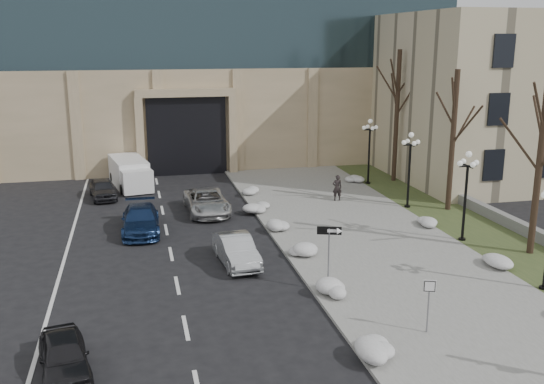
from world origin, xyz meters
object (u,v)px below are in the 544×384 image
Objects in this scene: car_a at (64,356)px; lamppost_d at (369,143)px; car_b at (236,250)px; pedestrian at (337,188)px; car_d at (207,202)px; lamppost_b at (466,184)px; car_e at (103,189)px; one_way_sign at (333,238)px; box_truck at (130,173)px; lamppost_c at (410,160)px; keep_sign at (429,295)px; car_c at (141,220)px.

car_a is 28.83m from lamppost_d.
car_b is 2.46× the size of pedestrian.
car_d is 1.07× the size of lamppost_b.
car_e is 0.80× the size of lamppost_b.
one_way_sign reaches higher than car_d.
box_truck is at bearing 51.48° from car_e.
car_d is at bearing 171.45° from lamppost_c.
car_b is at bearing 147.28° from one_way_sign.
lamppost_d is at bearing -9.58° from car_e.
keep_sign is 0.44× the size of lamppost_c.
lamppost_b is (3.74, -8.94, 2.12)m from pedestrian.
one_way_sign is at bearing 12.27° from car_a.
lamppost_d is (16.65, -3.40, 2.14)m from box_truck.
car_d is 2.44× the size of keep_sign.
car_b is 10.05m from keep_sign.
lamppost_b is at bearing -2.50° from car_b.
lamppost_b is 6.50m from lamppost_c.
car_b is at bearing 40.04° from car_a.
car_e is at bearing -10.76° from pedestrian.
pedestrian is at bearing 101.02° from keep_sign.
lamppost_b and lamppost_c have the same top height.
lamppost_c is (18.75, 15.26, 2.46)m from car_a.
box_truck is 22.48m from one_way_sign.
box_truck is at bearing 149.25° from lamppost_c.
car_c is 1.02× the size of lamppost_c.
car_c is at bearing 145.03° from one_way_sign.
box_truck is (-4.74, 16.92, 0.25)m from car_b.
lamppost_c is (8.57, 11.03, 0.77)m from one_way_sign.
car_c is 1.73× the size of one_way_sign.
keep_sign is at bearing -62.66° from car_b.
car_c is 1.28× the size of car_e.
car_a is 0.76× the size of lamppost_d.
one_way_sign is (10.18, 4.23, 1.69)m from car_a.
car_b is 0.85× the size of car_c.
one_way_sign reaches higher than car_e.
car_a is 23.21m from pedestrian.
car_c is 12.92m from pedestrian.
pedestrian is 18.15m from keep_sign.
car_b is 1.09× the size of car_e.
car_d is at bearing -47.18° from car_e.
pedestrian is 0.35× the size of lamppost_b.
car_c is 1.02× the size of lamppost_b.
car_a is 10.71m from car_b.
box_truck is at bearing 128.63° from one_way_sign.
car_e is 25.27m from keep_sign.
lamppost_d is (0.00, 13.00, 0.00)m from lamppost_b.
car_d is (-0.28, 8.85, 0.03)m from car_b.
one_way_sign is (3.62, -12.87, 1.60)m from car_d.
box_truck is at bearing 74.94° from car_a.
car_e is (-2.28, 7.96, -0.06)m from car_c.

